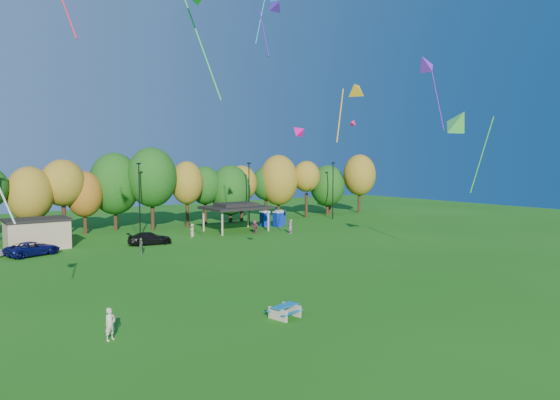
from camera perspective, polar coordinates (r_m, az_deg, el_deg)
ground at (r=29.59m, az=9.36°, el=-13.94°), size 160.00×160.00×0.00m
tree_line at (r=67.94m, az=-19.81°, el=1.35°), size 93.57×10.55×11.15m
lamp_posts at (r=63.72m, az=-15.77°, el=0.34°), size 64.50×0.25×9.09m
utility_building at (r=58.98m, az=-26.02°, el=-3.45°), size 6.30×4.30×3.25m
pavilion at (r=66.36m, az=-5.07°, el=-0.80°), size 8.20×6.20×3.77m
porta_potties at (r=71.53m, az=-0.64°, el=-2.11°), size 3.75×2.59×2.18m
picnic_table at (r=30.39m, az=0.56°, el=-12.51°), size 2.02×1.78×0.76m
kite_flyer at (r=28.11m, az=-18.84°, el=-13.27°), size 0.74×0.62×1.72m
car_c at (r=55.00m, az=-26.41°, el=-5.00°), size 5.54×3.75×1.41m
car_d at (r=57.63m, az=-14.66°, el=-4.27°), size 5.03×2.66×1.39m
far_person_0 at (r=51.80m, az=-15.60°, el=-5.11°), size 0.64×1.05×1.66m
far_person_1 at (r=61.81m, az=-10.00°, el=-3.46°), size 0.96×0.97×1.69m
far_person_2 at (r=64.10m, az=1.21°, el=-3.06°), size 0.78×0.68×1.81m
far_person_3 at (r=64.30m, az=-2.87°, el=-3.06°), size 0.66×1.67×1.76m
kite_4 at (r=60.05m, az=16.27°, el=14.77°), size 5.18×2.07×8.70m
kite_8 at (r=61.54m, az=8.35°, el=8.79°), size 1.36×1.17×1.13m
kite_9 at (r=47.66m, az=19.75°, el=8.52°), size 2.88×4.99×7.96m
kite_10 at (r=39.78m, az=-0.76°, el=21.28°), size 1.17×2.70×4.44m
kite_12 at (r=44.27m, az=8.82°, el=12.39°), size 3.35×2.40×5.63m
kite_13 at (r=35.16m, az=1.98°, el=7.94°), size 1.18×1.38×1.19m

